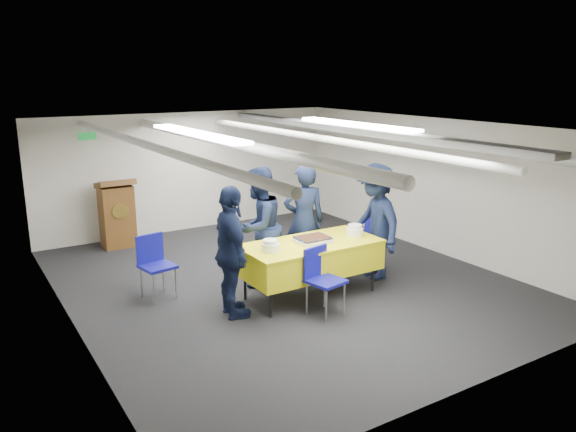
# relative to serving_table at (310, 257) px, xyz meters

# --- Properties ---
(ground) EXTENTS (7.00, 7.00, 0.00)m
(ground) POSITION_rel_serving_table_xyz_m (-0.02, 0.68, -0.56)
(ground) COLOR black
(ground) RESTS_ON ground
(room_shell) EXTENTS (6.00, 7.00, 2.30)m
(room_shell) POSITION_rel_serving_table_xyz_m (0.07, 1.08, 1.25)
(room_shell) COLOR beige
(room_shell) RESTS_ON ground
(serving_table) EXTENTS (1.93, 0.93, 0.77)m
(serving_table) POSITION_rel_serving_table_xyz_m (0.00, 0.00, 0.00)
(serving_table) COLOR black
(serving_table) RESTS_ON ground
(sheet_cake) EXTENTS (0.47, 0.36, 0.08)m
(sheet_cake) POSITION_rel_serving_table_xyz_m (0.03, -0.01, 0.25)
(sheet_cake) COLOR white
(sheet_cake) RESTS_ON serving_table
(plate_stack_left) EXTENTS (0.24, 0.24, 0.16)m
(plate_stack_left) POSITION_rel_serving_table_xyz_m (-0.66, -0.05, 0.28)
(plate_stack_left) COLOR white
(plate_stack_left) RESTS_ON serving_table
(plate_stack_right) EXTENTS (0.24, 0.24, 0.16)m
(plate_stack_right) POSITION_rel_serving_table_xyz_m (0.73, -0.05, 0.28)
(plate_stack_right) COLOR white
(plate_stack_right) RESTS_ON serving_table
(podium) EXTENTS (0.62, 0.53, 1.25)m
(podium) POSITION_rel_serving_table_xyz_m (-1.62, 3.72, 0.05)
(podium) COLOR brown
(podium) RESTS_ON ground
(chair_near) EXTENTS (0.50, 0.50, 0.87)m
(chair_near) POSITION_rel_serving_table_xyz_m (-0.22, -0.56, -0.03)
(chair_near) COLOR gray
(chair_near) RESTS_ON ground
(chair_right) EXTENTS (0.45, 0.45, 0.87)m
(chair_right) POSITION_rel_serving_table_xyz_m (1.43, 0.50, -0.03)
(chair_right) COLOR gray
(chair_right) RESTS_ON ground
(chair_left) EXTENTS (0.49, 0.49, 0.87)m
(chair_left) POSITION_rel_serving_table_xyz_m (-1.84, 1.13, -0.03)
(chair_left) COLOR gray
(chair_left) RESTS_ON ground
(sailor_a) EXTENTS (0.74, 0.62, 1.73)m
(sailor_a) POSITION_rel_serving_table_xyz_m (0.37, 0.72, 0.30)
(sailor_a) COLOR black
(sailor_a) RESTS_ON ground
(sailor_b) EXTENTS (1.05, 0.97, 1.74)m
(sailor_b) POSITION_rel_serving_table_xyz_m (-0.39, 0.75, 0.31)
(sailor_b) COLOR black
(sailor_b) RESTS_ON ground
(sailor_c) EXTENTS (0.58, 1.05, 1.70)m
(sailor_c) POSITION_rel_serving_table_xyz_m (-1.23, -0.05, 0.29)
(sailor_c) COLOR black
(sailor_c) RESTS_ON ground
(sailor_d) EXTENTS (0.85, 1.23, 1.75)m
(sailor_d) POSITION_rel_serving_table_xyz_m (1.22, 0.08, 0.31)
(sailor_d) COLOR black
(sailor_d) RESTS_ON ground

